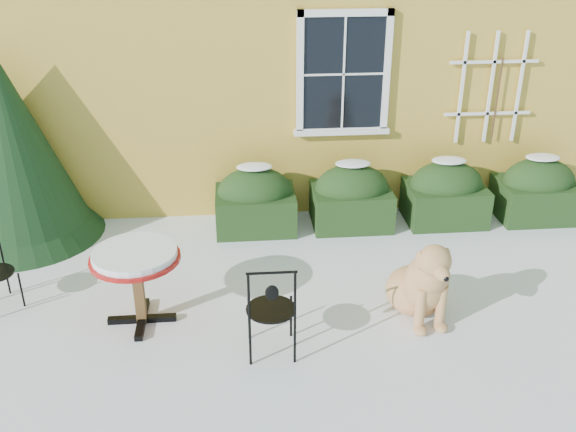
{
  "coord_description": "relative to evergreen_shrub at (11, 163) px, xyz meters",
  "views": [
    {
      "loc": [
        -0.56,
        -5.25,
        3.91
      ],
      "look_at": [
        0.0,
        1.0,
        0.9
      ],
      "focal_mm": 40.0,
      "sensor_mm": 36.0,
      "label": 1
    }
  ],
  "objects": [
    {
      "name": "ground",
      "position": [
        3.37,
        -2.63,
        -1.01
      ],
      "size": [
        80.0,
        80.0,
        0.0
      ],
      "primitive_type": "plane",
      "color": "white",
      "rests_on": "ground"
    },
    {
      "name": "hedge_row",
      "position": [
        5.02,
        -0.08,
        -0.61
      ],
      "size": [
        4.95,
        0.8,
        0.91
      ],
      "color": "black",
      "rests_on": "ground"
    },
    {
      "name": "evergreen_shrub",
      "position": [
        0.0,
        0.0,
        0.0
      ],
      "size": [
        2.08,
        2.08,
        2.51
      ],
      "rotation": [
        0.0,
        0.0,
        0.05
      ],
      "color": "black",
      "rests_on": "ground"
    },
    {
      "name": "bistro_table",
      "position": [
        1.79,
        -2.17,
        -0.31
      ],
      "size": [
        0.91,
        0.91,
        0.84
      ],
      "rotation": [
        0.0,
        0.0,
        0.15
      ],
      "color": "black",
      "rests_on": "ground"
    },
    {
      "name": "patio_chair_near",
      "position": [
        3.11,
        -2.81,
        -0.51
      ],
      "size": [
        0.48,
        0.48,
        1.01
      ],
      "rotation": [
        0.0,
        0.0,
        3.13
      ],
      "color": "black",
      "rests_on": "ground"
    },
    {
      "name": "dog",
      "position": [
        4.71,
        -2.34,
        -0.62
      ],
      "size": [
        0.71,
        1.11,
        0.98
      ],
      "rotation": [
        0.0,
        0.0,
        0.14
      ],
      "color": "tan",
      "rests_on": "ground"
    }
  ]
}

